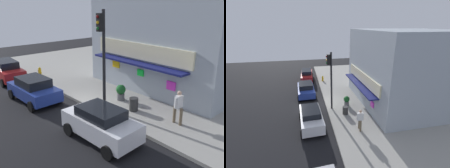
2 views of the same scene
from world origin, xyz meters
TOP-DOWN VIEW (x-y plane):
  - ground_plane at (0.00, 0.00)m, footprint 48.91×48.91m
  - sidewalk at (0.00, 6.88)m, footprint 32.60×13.75m
  - corner_building at (1.41, 8.41)m, footprint 10.45×10.04m
  - traffic_light at (1.71, 0.39)m, footprint 0.32×0.58m
  - fire_hydrant at (-7.08, 0.66)m, footprint 0.52×0.28m
  - trash_can at (3.10, 1.56)m, footprint 0.52×0.52m
  - pedestrian at (5.74, 2.06)m, footprint 0.58×0.57m
  - potted_plant_by_doorway at (1.39, 2.13)m, footprint 0.62×0.62m
  - parked_car_white at (4.10, -1.70)m, footprint 4.02×2.13m
  - parked_car_blue at (-2.53, -1.95)m, footprint 4.13×2.23m
  - parked_car_red at (-8.33, -1.64)m, footprint 4.64×2.05m

SIDE VIEW (x-z plane):
  - ground_plane at x=0.00m, z-range 0.00..0.00m
  - sidewalk at x=0.00m, z-range 0.00..0.17m
  - fire_hydrant at x=-7.08m, z-range 0.16..0.93m
  - trash_can at x=3.10m, z-range 0.17..0.95m
  - potted_plant_by_doorway at x=1.39m, z-range 0.22..1.24m
  - parked_car_blue at x=-2.53m, z-range 0.02..1.62m
  - parked_car_white at x=4.10m, z-range 0.03..1.66m
  - parked_car_red at x=-8.33m, z-range 0.02..1.70m
  - pedestrian at x=5.74m, z-range 0.27..2.08m
  - traffic_light at x=1.71m, z-range 0.95..6.63m
  - corner_building at x=1.41m, z-range 0.17..7.73m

